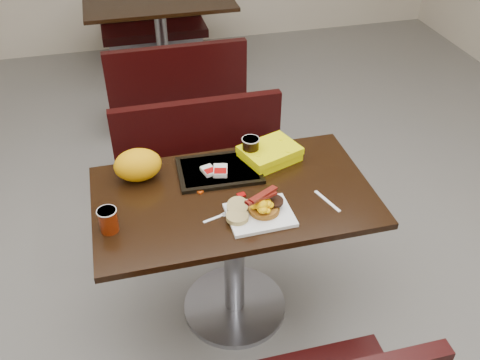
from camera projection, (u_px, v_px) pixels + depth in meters
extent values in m
cube|color=gray|center=(235.00, 307.00, 2.74)|extent=(6.00, 7.00, 0.01)
cube|color=white|center=(260.00, 215.00, 2.16)|extent=(0.27, 0.21, 0.02)
cylinder|color=#9A6319|center=(264.00, 208.00, 2.16)|extent=(0.16, 0.16, 0.03)
cylinder|color=black|center=(274.00, 201.00, 2.17)|extent=(0.09, 0.09, 0.01)
ellipsoid|color=#F4E904|center=(262.00, 206.00, 2.12)|extent=(0.09, 0.08, 0.05)
cylinder|color=tan|center=(237.00, 217.00, 2.12)|extent=(0.11, 0.11, 0.02)
cylinder|color=tan|center=(238.00, 207.00, 2.16)|extent=(0.11, 0.11, 0.05)
cylinder|color=#9A2305|center=(108.00, 220.00, 2.07)|extent=(0.08, 0.08, 0.10)
cube|color=white|center=(327.00, 201.00, 2.24)|extent=(0.06, 0.16, 0.00)
cube|color=#C63A08|center=(201.00, 191.00, 2.29)|extent=(0.04, 0.04, 0.01)
cube|color=#8C0504|center=(241.00, 195.00, 2.27)|extent=(0.04, 0.03, 0.01)
cube|color=black|center=(219.00, 170.00, 2.41)|extent=(0.38, 0.28, 0.02)
cube|color=silver|center=(209.00, 171.00, 2.37)|extent=(0.07, 0.08, 0.02)
cube|color=silver|center=(220.00, 171.00, 2.37)|extent=(0.08, 0.10, 0.02)
cylinder|color=black|center=(251.00, 148.00, 2.44)|extent=(0.10, 0.10, 0.10)
cube|color=#E8E303|center=(270.00, 153.00, 2.47)|extent=(0.30, 0.27, 0.07)
ellipsoid|color=#EA9E07|center=(138.00, 165.00, 2.33)|extent=(0.22, 0.17, 0.15)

